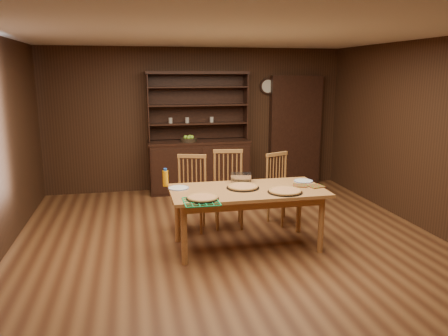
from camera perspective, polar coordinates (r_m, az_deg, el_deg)
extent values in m
plane|color=brown|center=(5.58, 1.26, -10.27)|extent=(6.00, 6.00, 0.00)
plane|color=white|center=(5.18, 1.40, 17.37)|extent=(6.00, 6.00, 0.00)
plane|color=#381F12|center=(8.15, -3.59, 6.34)|extent=(5.50, 0.00, 5.50)
plane|color=#381F12|center=(2.49, 17.70, -8.09)|extent=(5.50, 0.00, 5.50)
plane|color=#381F12|center=(6.44, 25.93, 3.54)|extent=(0.00, 6.00, 6.00)
cube|color=black|center=(8.03, -3.24, 0.11)|extent=(1.80, 0.50, 0.90)
cube|color=black|center=(7.94, -3.28, 3.42)|extent=(1.84, 0.52, 0.04)
cube|color=black|center=(8.10, -3.59, 8.08)|extent=(1.80, 0.02, 1.20)
cube|color=black|center=(7.86, -9.91, 7.80)|extent=(0.02, 0.32, 1.20)
cube|color=black|center=(8.13, 2.85, 8.11)|extent=(0.02, 0.32, 1.20)
cube|color=black|center=(7.93, -3.48, 12.33)|extent=(1.84, 0.34, 0.05)
cylinder|color=gray|center=(7.91, -7.00, 6.19)|extent=(0.07, 0.07, 0.10)
cylinder|color=gray|center=(7.94, -4.84, 6.26)|extent=(0.07, 0.07, 0.10)
cube|color=black|center=(8.57, 9.24, 4.82)|extent=(1.00, 0.18, 2.10)
cylinder|color=black|center=(8.38, 5.72, 10.58)|extent=(0.30, 0.04, 0.30)
cylinder|color=beige|center=(8.35, 5.77, 10.58)|extent=(0.24, 0.01, 0.24)
cube|color=#BF8842|center=(5.37, 3.07, -2.98)|extent=(1.89, 0.94, 0.04)
cylinder|color=#BF8842|center=(5.00, -5.22, -8.71)|extent=(0.07, 0.07, 0.71)
cylinder|color=#BF8842|center=(5.67, -6.10, -6.15)|extent=(0.07, 0.07, 0.71)
cylinder|color=#BF8842|center=(5.43, 12.57, -7.22)|extent=(0.07, 0.07, 0.71)
cylinder|color=#BF8842|center=(6.06, 9.76, -5.05)|extent=(0.07, 0.07, 0.71)
cube|color=#A76C39|center=(6.04, -4.38, -4.15)|extent=(0.52, 0.51, 0.04)
cylinder|color=#A76C39|center=(5.99, -6.12, -6.60)|extent=(0.04, 0.04, 0.42)
cylinder|color=#A76C39|center=(6.28, -5.61, -5.71)|extent=(0.04, 0.04, 0.42)
cylinder|color=#A76C39|center=(5.94, -3.02, -6.71)|extent=(0.04, 0.04, 0.42)
cylinder|color=#A76C39|center=(6.23, -2.65, -5.80)|extent=(0.04, 0.04, 0.42)
cube|color=#A76C39|center=(6.07, -4.22, 1.55)|extent=(0.40, 0.15, 0.05)
cube|color=#A76C39|center=(6.15, 0.64, -3.61)|extent=(0.50, 0.48, 0.04)
cylinder|color=#A76C39|center=(6.06, -0.86, -6.21)|extent=(0.04, 0.04, 0.44)
cylinder|color=#A76C39|center=(6.36, -1.00, -5.31)|extent=(0.04, 0.04, 0.44)
cylinder|color=#A76C39|center=(6.09, 2.35, -6.14)|extent=(0.04, 0.04, 0.44)
cylinder|color=#A76C39|center=(6.39, 2.04, -5.24)|extent=(0.04, 0.04, 0.44)
cube|color=#A76C39|center=(6.19, 0.52, 2.21)|extent=(0.42, 0.10, 0.05)
cube|color=#A76C39|center=(6.39, 7.80, -3.41)|extent=(0.54, 0.53, 0.04)
cylinder|color=#A76C39|center=(6.24, 7.62, -5.91)|extent=(0.04, 0.04, 0.41)
cylinder|color=#A76C39|center=(6.45, 5.81, -5.26)|extent=(0.04, 0.04, 0.41)
cylinder|color=#A76C39|center=(6.46, 9.68, -5.36)|extent=(0.04, 0.04, 0.41)
cylinder|color=#A76C39|center=(6.66, 7.86, -4.76)|extent=(0.04, 0.04, 0.41)
cube|color=#A76C39|center=(6.38, 6.91, 1.80)|extent=(0.38, 0.19, 0.05)
cylinder|color=black|center=(4.94, -2.82, -4.04)|extent=(0.37, 0.37, 0.01)
cylinder|color=#DEAF5E|center=(4.93, -2.82, -3.87)|extent=(0.34, 0.34, 0.02)
torus|color=#CF864A|center=(4.93, -2.82, -3.87)|extent=(0.35, 0.35, 0.03)
cylinder|color=black|center=(5.26, 7.97, -3.13)|extent=(0.42, 0.42, 0.01)
cylinder|color=#DEAF5E|center=(5.25, 7.98, -2.97)|extent=(0.39, 0.39, 0.02)
torus|color=#CF864A|center=(5.25, 7.98, -2.97)|extent=(0.39, 0.39, 0.03)
cylinder|color=black|center=(5.40, 2.48, -2.60)|extent=(0.41, 0.41, 0.01)
cylinder|color=#DEAF5E|center=(5.40, 2.48, -2.45)|extent=(0.37, 0.37, 0.02)
torus|color=#CF864A|center=(5.40, 2.48, -2.45)|extent=(0.37, 0.37, 0.03)
cylinder|color=white|center=(5.41, -5.96, -2.62)|extent=(0.25, 0.25, 0.01)
torus|color=#354DA0|center=(5.40, -5.96, -2.59)|extent=(0.26, 0.26, 0.01)
cylinder|color=white|center=(5.81, 10.33, -1.68)|extent=(0.25, 0.25, 0.01)
torus|color=#354DA0|center=(5.81, 10.33, -1.66)|extent=(0.25, 0.25, 0.01)
cube|color=silver|center=(5.73, 2.24, -1.24)|extent=(0.30, 0.25, 0.11)
cylinder|color=#FF9A0D|center=(5.53, -7.65, -1.36)|extent=(0.07, 0.07, 0.20)
cylinder|color=#1549AE|center=(5.50, -7.68, -0.21)|extent=(0.04, 0.04, 0.03)
cube|color=#AA131A|center=(5.58, 11.87, -2.34)|extent=(0.21, 0.21, 0.01)
cube|color=#AA131A|center=(5.58, 9.91, -2.26)|extent=(0.23, 0.23, 0.01)
cylinder|color=black|center=(7.86, -4.67, 3.68)|extent=(0.30, 0.30, 0.06)
sphere|color=#A7CF37|center=(7.84, -5.04, 4.02)|extent=(0.08, 0.08, 0.08)
sphere|color=#A7CF37|center=(7.88, -4.49, 4.08)|extent=(0.08, 0.08, 0.08)
sphere|color=#A7CF37|center=(7.80, -4.63, 3.99)|extent=(0.08, 0.08, 0.08)
sphere|color=#A7CF37|center=(7.84, -4.23, 4.03)|extent=(0.08, 0.08, 0.08)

